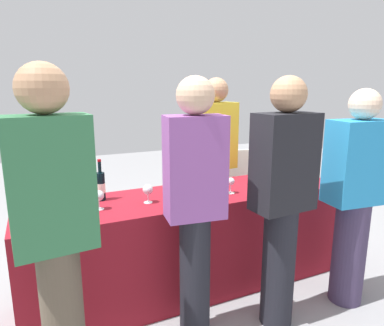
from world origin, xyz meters
The scene contains 18 objects.
ground_plane centered at (0.00, 0.00, 0.00)m, with size 12.00×12.00×0.00m, color gray.
tasting_table centered at (0.00, 0.00, 0.40)m, with size 2.58×0.65×0.80m, color maroon.
wine_bottle_0 centered at (-0.98, 0.11, 0.90)m, with size 0.07×0.07×0.29m.
wine_bottle_1 centered at (-0.68, 0.15, 0.91)m, with size 0.07×0.07×0.31m.
wine_bottle_2 centered at (-0.05, 0.07, 0.92)m, with size 0.07×0.07×0.33m.
wine_bottle_3 centered at (0.10, 0.06, 0.91)m, with size 0.08×0.08×0.31m.
wine_glass_0 centered at (-0.91, -0.10, 0.90)m, with size 0.07×0.07×0.15m.
wine_glass_1 centered at (-0.73, -0.05, 0.89)m, with size 0.07×0.07×0.14m.
wine_glass_2 centered at (-0.38, -0.06, 0.89)m, with size 0.07×0.07×0.14m.
wine_glass_3 centered at (0.21, -0.10, 0.89)m, with size 0.07×0.07×0.14m.
wine_glass_4 centered at (0.29, -0.11, 0.88)m, with size 0.07×0.07×0.13m.
wine_glass_5 centered at (0.59, -0.08, 0.89)m, with size 0.06×0.06×0.13m.
server_pouring centered at (0.49, 0.53, 0.93)m, with size 0.41×0.25×1.71m.
guest_0 centered at (-1.04, -0.68, 0.95)m, with size 0.39×0.24×1.73m.
guest_1 centered at (-0.23, -0.54, 0.93)m, with size 0.38×0.24×1.68m.
guest_2 centered at (0.35, -0.66, 0.92)m, with size 0.42×0.24×1.69m.
guest_3 centered at (0.99, -0.68, 0.86)m, with size 0.46×0.29×1.61m.
menu_board centered at (0.86, 0.89, 0.46)m, with size 0.55×0.03×0.93m, color white.
Camera 1 is at (-1.08, -2.35, 1.62)m, focal length 32.06 mm.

